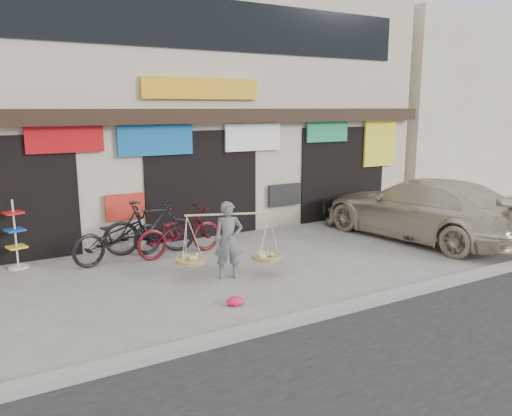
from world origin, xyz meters
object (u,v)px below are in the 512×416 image
bike_0 (119,236)px  suv (420,208)px  bike_1 (150,227)px  bike_2 (180,232)px  street_vendor (229,244)px  display_rack (16,241)px

bike_0 → suv: (7.09, -1.85, 0.21)m
bike_1 → bike_2: size_ratio=1.01×
bike_1 → bike_2: bearing=-116.2°
bike_2 → suv: bearing=-111.0°
street_vendor → bike_1: size_ratio=0.95×
bike_0 → bike_1: bearing=-90.0°
bike_0 → display_rack: size_ratio=1.47×
bike_0 → display_rack: display_rack is taller
bike_2 → bike_0: bearing=73.1°
street_vendor → bike_0: bearing=146.0°
bike_0 → bike_2: bearing=-115.3°
street_vendor → suv: 5.55m
bike_0 → display_rack: 2.03m
bike_1 → suv: bearing=-94.6°
bike_2 → suv: size_ratio=0.37×
bike_1 → display_rack: 2.73m
display_rack → street_vendor: bearing=-37.4°
bike_1 → display_rack: (-2.71, 0.35, -0.04)m
bike_1 → display_rack: display_rack is taller
bike_0 → display_rack: bearing=60.7°
display_rack → bike_1: bearing=-7.3°
bike_1 → bike_0: bearing=117.2°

